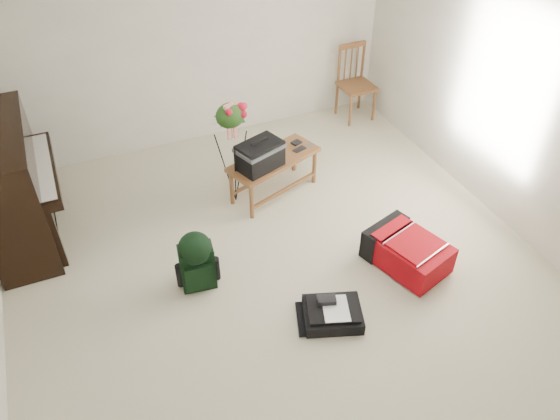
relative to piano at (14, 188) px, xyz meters
name	(u,v)px	position (x,y,z in m)	size (l,w,h in m)	color
floor	(283,276)	(2.19, -1.60, -0.60)	(5.00, 5.50, 0.01)	#BBB497
ceiling	(285,18)	(2.19, -1.60, 1.90)	(5.00, 5.50, 0.01)	white
wall_back	(190,45)	(2.19, 1.15, 0.65)	(5.00, 0.04, 2.50)	white
wall_right	(523,110)	(4.69, -1.60, 0.65)	(0.04, 5.50, 2.50)	white
piano	(14,188)	(0.00, 0.00, 0.00)	(0.71, 1.50, 1.25)	black
bench	(261,154)	(2.46, -0.37, -0.03)	(1.14, 0.75, 0.81)	brown
dining_chair	(356,84)	(4.30, 0.84, -0.12)	(0.44, 0.44, 0.99)	brown
red_suitcase	(404,248)	(3.35, -1.87, -0.43)	(0.71, 0.89, 0.33)	#B00718
black_duffel	(332,313)	(2.38, -2.25, -0.52)	(0.61, 0.55, 0.21)	black
green_backpack	(196,259)	(1.42, -1.39, -0.26)	(0.34, 0.31, 0.62)	black
flower_stand	(233,154)	(2.17, -0.30, 0.01)	(0.50, 0.50, 1.26)	black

